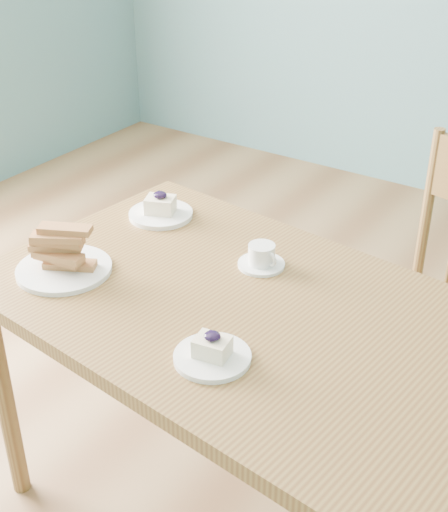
% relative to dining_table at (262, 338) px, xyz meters
% --- Properties ---
extents(room, '(5.01, 5.01, 2.71)m').
position_rel_dining_table_xyz_m(room, '(0.05, -0.05, 0.69)').
color(room, olive).
rests_on(room, ground).
extents(dining_table, '(1.44, 0.93, 0.73)m').
position_rel_dining_table_xyz_m(dining_table, '(0.00, 0.00, 0.00)').
color(dining_table, olive).
rests_on(dining_table, ground).
extents(dining_chair, '(0.52, 0.51, 0.95)m').
position_rel_dining_table_xyz_m(dining_chair, '(0.26, 0.60, -0.17)').
color(dining_chair, olive).
rests_on(dining_chair, ground).
extents(cheesecake_plate_near, '(0.16, 0.16, 0.07)m').
position_rel_dining_table_xyz_m(cheesecake_plate_near, '(0.00, -0.21, 0.09)').
color(cheesecake_plate_near, white).
rests_on(cheesecake_plate_near, dining_table).
extents(cheesecake_plate_far, '(0.18, 0.18, 0.08)m').
position_rel_dining_table_xyz_m(cheesecake_plate_far, '(-0.50, 0.25, 0.09)').
color(cheesecake_plate_far, white).
rests_on(cheesecake_plate_far, dining_table).
extents(coffee_cup, '(0.12, 0.12, 0.06)m').
position_rel_dining_table_xyz_m(coffee_cup, '(-0.11, 0.18, 0.10)').
color(coffee_cup, white).
rests_on(coffee_cup, dining_table).
extents(biscotti_plate, '(0.24, 0.24, 0.13)m').
position_rel_dining_table_xyz_m(biscotti_plate, '(-0.51, -0.12, 0.11)').
color(biscotti_plate, white).
rests_on(biscotti_plate, dining_table).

